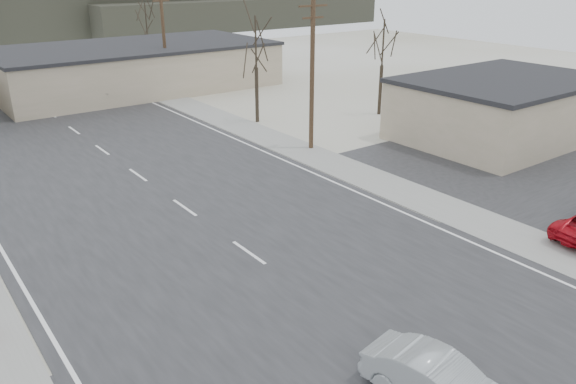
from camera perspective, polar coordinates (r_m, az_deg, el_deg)
name	(u,v)px	position (r m, az deg, el deg)	size (l,w,h in m)	color
ground	(383,347)	(19.17, 9.63, -15.30)	(140.00, 140.00, 0.00)	silver
main_road	(176,202)	(29.95, -11.31, -0.99)	(18.00, 110.00, 0.05)	#232325
cross_road	(383,347)	(19.16, 9.63, -15.25)	(90.00, 10.00, 0.04)	#232325
parking_lot	(546,171)	(37.18, 24.72, 1.94)	(18.00, 20.00, 0.03)	#232325
sidewalk_right	(283,143)	(39.10, -0.54, 4.96)	(3.00, 90.00, 0.06)	gray
building_right_far	(135,67)	(59.01, -15.27, 12.18)	(26.30, 14.30, 4.30)	tan
building_lot	(502,108)	(42.84, 20.94, 7.98)	(14.30, 10.30, 4.30)	tan
upole_right_a	(312,71)	(36.87, 2.47, 12.20)	(2.20, 0.30, 10.00)	#44311F
upole_right_b	(164,38)	(55.53, -12.49, 15.06)	(2.20, 0.30, 10.00)	#44311F
tree_right_mid	(256,45)	(43.74, -3.29, 14.68)	(3.74, 3.74, 8.33)	#322A1F
tree_right_far	(146,22)	(67.82, -14.20, 16.41)	(3.52, 3.52, 7.84)	#322A1F
tree_lot	(383,45)	(46.78, 9.63, 14.47)	(3.52, 3.52, 7.84)	#322A1F
hill_center	(42,9)	(109.64, -23.73, 16.65)	(80.00, 18.00, 9.00)	#333026
hill_right	(235,12)	(117.84, -5.43, 17.71)	(60.00, 18.00, 5.50)	#333026
sedan_crossing	(440,383)	(16.94, 15.15, -18.25)	(1.56, 4.49, 1.48)	#93999D
car_far_a	(99,96)	(53.22, -18.62, 9.23)	(1.92, 4.74, 1.37)	black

